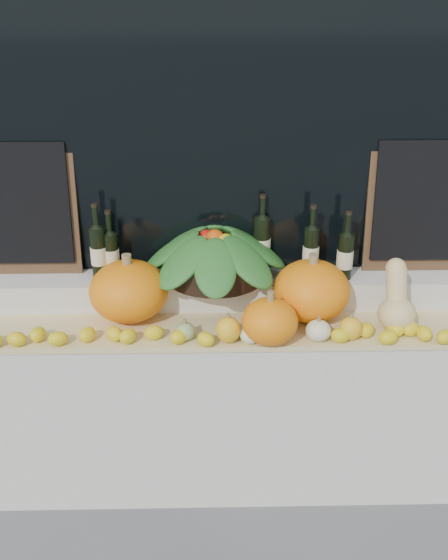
{
  "coord_description": "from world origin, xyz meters",
  "views": [
    {
      "loc": [
        -0.05,
        -1.01,
        2.27
      ],
      "look_at": [
        0.0,
        1.45,
        1.12
      ],
      "focal_mm": 40.0,
      "sensor_mm": 36.0,
      "label": 1
    }
  ],
  "objects_px": {
    "butternut_squash": "(397,303)",
    "wine_bottle_tall": "(262,244)",
    "pumpkin_right": "(311,291)",
    "produce_bowl": "(215,254)",
    "pumpkin_left": "(129,291)"
  },
  "relations": [
    {
      "from": "pumpkin_right",
      "to": "butternut_squash",
      "type": "bearing_deg",
      "value": -14.05
    },
    {
      "from": "pumpkin_right",
      "to": "wine_bottle_tall",
      "type": "xyz_separation_m",
      "value": [
        -0.21,
        0.24,
        0.13
      ]
    },
    {
      "from": "butternut_squash",
      "to": "produce_bowl",
      "type": "distance_m",
      "value": 0.84
    },
    {
      "from": "pumpkin_right",
      "to": "produce_bowl",
      "type": "height_order",
      "value": "produce_bowl"
    },
    {
      "from": "butternut_squash",
      "to": "wine_bottle_tall",
      "type": "xyz_separation_m",
      "value": [
        -0.57,
        0.33,
        0.15
      ]
    },
    {
      "from": "pumpkin_right",
      "to": "butternut_squash",
      "type": "distance_m",
      "value": 0.37
    },
    {
      "from": "pumpkin_right",
      "to": "butternut_squash",
      "type": "xyz_separation_m",
      "value": [
        0.36,
        -0.09,
        -0.02
      ]
    },
    {
      "from": "pumpkin_left",
      "to": "wine_bottle_tall",
      "type": "height_order",
      "value": "wine_bottle_tall"
    },
    {
      "from": "pumpkin_left",
      "to": "wine_bottle_tall",
      "type": "distance_m",
      "value": 0.66
    },
    {
      "from": "produce_bowl",
      "to": "wine_bottle_tall",
      "type": "xyz_separation_m",
      "value": [
        0.22,
        0.07,
        0.02
      ]
    },
    {
      "from": "butternut_squash",
      "to": "wine_bottle_tall",
      "type": "bearing_deg",
      "value": 150.22
    },
    {
      "from": "produce_bowl",
      "to": "wine_bottle_tall",
      "type": "bearing_deg",
      "value": 17.59
    },
    {
      "from": "pumpkin_left",
      "to": "pumpkin_right",
      "type": "height_order",
      "value": "pumpkin_right"
    },
    {
      "from": "butternut_squash",
      "to": "pumpkin_right",
      "type": "bearing_deg",
      "value": 165.95
    },
    {
      "from": "wine_bottle_tall",
      "to": "butternut_squash",
      "type": "bearing_deg",
      "value": -29.78
    }
  ]
}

